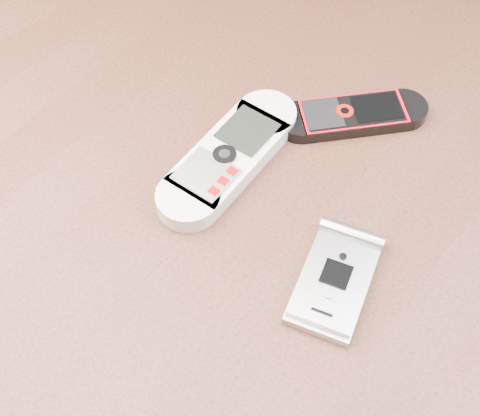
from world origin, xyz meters
name	(u,v)px	position (x,y,z in m)	size (l,w,h in m)	color
table	(236,271)	(0.00, 0.00, 0.64)	(1.20, 0.80, 0.75)	black
nokia_white	(229,156)	(-0.04, 0.04, 0.76)	(0.06, 0.18, 0.02)	white
nokia_black_red	(353,115)	(0.02, 0.15, 0.76)	(0.04, 0.15, 0.01)	black
motorola_razr	(334,281)	(0.11, -0.01, 0.76)	(0.06, 0.11, 0.02)	silver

